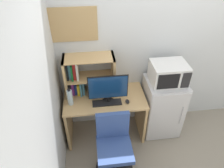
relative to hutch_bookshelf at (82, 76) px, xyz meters
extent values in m
cube|color=silver|center=(1.67, 0.16, 0.26)|extent=(6.40, 0.04, 2.60)
cube|color=silver|center=(-0.35, -1.46, 0.26)|extent=(0.04, 4.40, 2.60)
cube|color=tan|center=(0.29, -0.17, -0.30)|extent=(1.14, 0.61, 0.03)
cube|color=tan|center=(-0.27, -0.17, -0.68)|extent=(0.04, 0.55, 0.73)
cube|color=tan|center=(0.84, -0.17, -0.68)|extent=(0.04, 0.55, 0.73)
cube|color=tan|center=(-0.22, -0.01, 0.00)|extent=(0.03, 0.30, 0.57)
cube|color=tan|center=(0.42, -0.01, 0.00)|extent=(0.03, 0.30, 0.57)
cube|color=tan|center=(0.10, -0.01, 0.28)|extent=(0.68, 0.30, 0.01)
cube|color=tan|center=(0.10, -0.01, -0.02)|extent=(0.62, 0.30, 0.01)
cube|color=black|center=(-0.19, 0.01, -0.17)|extent=(0.04, 0.21, 0.22)
cube|color=purple|center=(-0.15, 0.02, -0.17)|extent=(0.03, 0.20, 0.23)
cube|color=navy|center=(-0.11, 0.02, -0.20)|extent=(0.03, 0.19, 0.17)
cube|color=gold|center=(-0.07, 0.01, -0.20)|extent=(0.03, 0.22, 0.17)
cube|color=teal|center=(-0.04, 0.00, -0.17)|extent=(0.02, 0.25, 0.22)
cube|color=teal|center=(0.00, 0.01, -0.18)|extent=(0.03, 0.21, 0.22)
cube|color=black|center=(-0.20, 0.02, 0.10)|extent=(0.02, 0.20, 0.24)
cube|color=teal|center=(-0.16, 0.03, 0.10)|extent=(0.03, 0.17, 0.23)
cube|color=#197233|center=(-0.13, 0.01, 0.10)|extent=(0.02, 0.24, 0.23)
cube|color=#B21E1E|center=(-0.10, 0.02, 0.10)|extent=(0.04, 0.20, 0.24)
cube|color=silver|center=(-0.06, 0.01, 0.12)|extent=(0.03, 0.24, 0.26)
cylinder|color=black|center=(0.33, -0.27, -0.28)|extent=(0.18, 0.18, 0.02)
cylinder|color=black|center=(0.33, -0.27, -0.23)|extent=(0.04, 0.04, 0.08)
cube|color=black|center=(0.33, -0.26, -0.03)|extent=(0.53, 0.01, 0.35)
cube|color=navy|center=(0.33, -0.27, -0.03)|extent=(0.50, 0.02, 0.33)
cube|color=black|center=(0.31, -0.29, -0.28)|extent=(0.39, 0.12, 0.02)
ellipsoid|color=black|center=(0.58, -0.31, -0.27)|extent=(0.05, 0.08, 0.04)
cylinder|color=silver|center=(-0.18, -0.24, -0.17)|extent=(0.07, 0.07, 0.23)
cylinder|color=black|center=(-0.18, -0.24, -0.05)|extent=(0.04, 0.04, 0.02)
cube|color=silver|center=(1.16, -0.15, -0.57)|extent=(0.55, 0.51, 0.94)
cube|color=silver|center=(1.16, -0.41, -0.57)|extent=(0.53, 0.01, 0.90)
cylinder|color=#B2B2B7|center=(1.36, -0.42, -0.52)|extent=(0.01, 0.01, 0.33)
cube|color=silver|center=(1.16, -0.15, 0.05)|extent=(0.47, 0.38, 0.29)
cube|color=black|center=(1.10, -0.34, 0.05)|extent=(0.28, 0.01, 0.22)
cube|color=black|center=(1.33, -0.34, 0.05)|extent=(0.11, 0.01, 0.23)
cylinder|color=black|center=(0.34, -0.81, -1.02)|extent=(0.50, 0.50, 0.04)
cylinder|color=black|center=(0.34, -0.81, -0.82)|extent=(0.04, 0.04, 0.41)
cube|color=#334C8C|center=(0.34, -0.81, -0.60)|extent=(0.44, 0.44, 0.07)
cube|color=#334C8C|center=(0.34, -0.62, -0.36)|extent=(0.42, 0.06, 0.40)
cube|color=tan|center=(-0.14, 0.13, 0.67)|extent=(0.78, 0.02, 0.43)
camera|label=1|loc=(0.12, -2.37, 1.61)|focal=33.12mm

